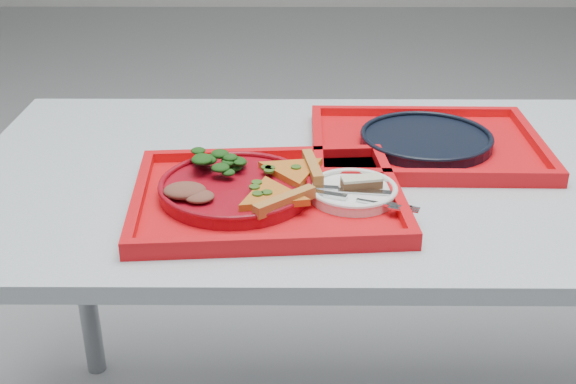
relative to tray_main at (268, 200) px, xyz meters
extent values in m
cube|color=#9BA6AE|center=(0.23, 0.14, -0.02)|extent=(1.60, 0.80, 0.03)
cylinder|color=gray|center=(-0.49, 0.46, -0.40)|extent=(0.05, 0.05, 0.72)
cube|color=red|center=(0.00, 0.00, 0.00)|extent=(0.47, 0.38, 0.01)
cube|color=red|center=(0.31, 0.24, 0.00)|extent=(0.45, 0.36, 0.01)
cylinder|color=maroon|center=(-0.05, 0.01, 0.02)|extent=(0.26, 0.26, 0.02)
cylinder|color=white|center=(0.14, 0.00, 0.01)|extent=(0.15, 0.15, 0.01)
cylinder|color=black|center=(0.31, 0.24, 0.01)|extent=(0.26, 0.26, 0.02)
ellipsoid|color=black|center=(-0.09, 0.06, 0.05)|extent=(0.09, 0.08, 0.04)
ellipsoid|color=brown|center=(-0.13, -0.04, 0.03)|extent=(0.07, 0.06, 0.02)
cube|color=#452717|center=(0.16, 0.01, 0.03)|extent=(0.07, 0.04, 0.01)
cube|color=beige|center=(0.16, 0.01, 0.04)|extent=(0.07, 0.04, 0.00)
cube|color=silver|center=(0.13, -0.01, 0.02)|extent=(0.19, 0.04, 0.01)
cube|color=silver|center=(0.15, -0.04, 0.02)|extent=(0.18, 0.08, 0.01)
camera|label=1|loc=(0.04, -1.10, 0.56)|focal=45.00mm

